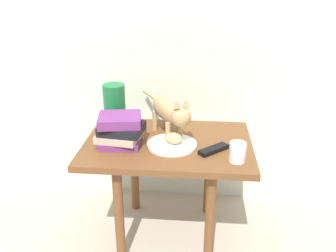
{
  "coord_description": "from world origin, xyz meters",
  "views": [
    {
      "loc": [
        0.14,
        -1.54,
        1.27
      ],
      "look_at": [
        0.0,
        0.0,
        0.61
      ],
      "focal_mm": 39.16,
      "sensor_mm": 36.0,
      "label": 1
    }
  ],
  "objects_px": {
    "green_vase": "(115,107)",
    "candle_jar": "(237,153)",
    "side_table": "(168,156)",
    "tv_remote": "(214,150)",
    "book_stack": "(120,130)",
    "bread_roll": "(174,138)",
    "plate": "(172,145)",
    "cat": "(169,111)"
  },
  "relations": [
    {
      "from": "bread_roll",
      "to": "book_stack",
      "type": "bearing_deg",
      "value": -178.12
    },
    {
      "from": "green_vase",
      "to": "tv_remote",
      "type": "distance_m",
      "value": 0.55
    },
    {
      "from": "side_table",
      "to": "cat",
      "type": "height_order",
      "value": "cat"
    },
    {
      "from": "side_table",
      "to": "plate",
      "type": "height_order",
      "value": "plate"
    },
    {
      "from": "bread_roll",
      "to": "tv_remote",
      "type": "relative_size",
      "value": 0.53
    },
    {
      "from": "plate",
      "to": "bread_roll",
      "type": "bearing_deg",
      "value": 3.93
    },
    {
      "from": "plate",
      "to": "tv_remote",
      "type": "distance_m",
      "value": 0.19
    },
    {
      "from": "candle_jar",
      "to": "side_table",
      "type": "bearing_deg",
      "value": 151.8
    },
    {
      "from": "side_table",
      "to": "bread_roll",
      "type": "distance_m",
      "value": 0.13
    },
    {
      "from": "book_stack",
      "to": "tv_remote",
      "type": "bearing_deg",
      "value": -4.41
    },
    {
      "from": "bread_roll",
      "to": "cat",
      "type": "xyz_separation_m",
      "value": [
        -0.03,
        0.1,
        0.09
      ]
    },
    {
      "from": "plate",
      "to": "bread_roll",
      "type": "distance_m",
      "value": 0.03
    },
    {
      "from": "side_table",
      "to": "tv_remote",
      "type": "bearing_deg",
      "value": -21.62
    },
    {
      "from": "side_table",
      "to": "book_stack",
      "type": "xyz_separation_m",
      "value": [
        -0.21,
        -0.05,
        0.15
      ]
    },
    {
      "from": "plate",
      "to": "bread_roll",
      "type": "relative_size",
      "value": 2.84
    },
    {
      "from": "bread_roll",
      "to": "cat",
      "type": "relative_size",
      "value": 0.19
    },
    {
      "from": "book_stack",
      "to": "green_vase",
      "type": "distance_m",
      "value": 0.21
    },
    {
      "from": "cat",
      "to": "candle_jar",
      "type": "xyz_separation_m",
      "value": [
        0.3,
        -0.22,
        -0.09
      ]
    },
    {
      "from": "cat",
      "to": "green_vase",
      "type": "xyz_separation_m",
      "value": [
        -0.28,
        0.09,
        -0.02
      ]
    },
    {
      "from": "cat",
      "to": "tv_remote",
      "type": "xyz_separation_m",
      "value": [
        0.21,
        -0.14,
        -0.12
      ]
    },
    {
      "from": "side_table",
      "to": "tv_remote",
      "type": "xyz_separation_m",
      "value": [
        0.21,
        -0.08,
        0.09
      ]
    },
    {
      "from": "side_table",
      "to": "candle_jar",
      "type": "bearing_deg",
      "value": -28.2
    },
    {
      "from": "side_table",
      "to": "candle_jar",
      "type": "xyz_separation_m",
      "value": [
        0.31,
        -0.16,
        0.11
      ]
    },
    {
      "from": "cat",
      "to": "book_stack",
      "type": "relative_size",
      "value": 1.93
    },
    {
      "from": "side_table",
      "to": "green_vase",
      "type": "distance_m",
      "value": 0.37
    },
    {
      "from": "cat",
      "to": "candle_jar",
      "type": "bearing_deg",
      "value": -35.69
    },
    {
      "from": "bread_roll",
      "to": "cat",
      "type": "height_order",
      "value": "cat"
    },
    {
      "from": "book_stack",
      "to": "tv_remote",
      "type": "height_order",
      "value": "book_stack"
    },
    {
      "from": "green_vase",
      "to": "tv_remote",
      "type": "xyz_separation_m",
      "value": [
        0.49,
        -0.23,
        -0.1
      ]
    },
    {
      "from": "bread_roll",
      "to": "tv_remote",
      "type": "height_order",
      "value": "bread_roll"
    },
    {
      "from": "bread_roll",
      "to": "tv_remote",
      "type": "xyz_separation_m",
      "value": [
        0.18,
        -0.04,
        -0.03
      ]
    },
    {
      "from": "plate",
      "to": "candle_jar",
      "type": "height_order",
      "value": "candle_jar"
    },
    {
      "from": "tv_remote",
      "to": "bread_roll",
      "type": "bearing_deg",
      "value": 125.3
    },
    {
      "from": "plate",
      "to": "green_vase",
      "type": "xyz_separation_m",
      "value": [
        -0.3,
        0.19,
        0.11
      ]
    },
    {
      "from": "tv_remote",
      "to": "book_stack",
      "type": "bearing_deg",
      "value": 133.57
    },
    {
      "from": "green_vase",
      "to": "candle_jar",
      "type": "distance_m",
      "value": 0.67
    },
    {
      "from": "green_vase",
      "to": "side_table",
      "type": "bearing_deg",
      "value": -27.19
    },
    {
      "from": "tv_remote",
      "to": "side_table",
      "type": "bearing_deg",
      "value": 116.36
    },
    {
      "from": "side_table",
      "to": "cat",
      "type": "bearing_deg",
      "value": 88.88
    },
    {
      "from": "cat",
      "to": "green_vase",
      "type": "distance_m",
      "value": 0.3
    },
    {
      "from": "tv_remote",
      "to": "candle_jar",
      "type": "bearing_deg",
      "value": -82.21
    },
    {
      "from": "bread_roll",
      "to": "green_vase",
      "type": "relative_size",
      "value": 0.35
    }
  ]
}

